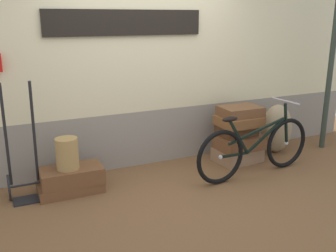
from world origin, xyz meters
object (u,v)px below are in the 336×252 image
object	(u,v)px
suitcase_0	(70,187)
suitcase_4	(237,130)
wicker_basket	(67,154)
suitcase_6	(240,111)
suitcase_5	(239,121)
bicycle	(255,148)
suitcase_1	(72,175)
suitcase_3	(240,142)
luggage_trolley	(24,171)
burlap_sack	(276,129)
suitcase_2	(237,154)

from	to	relation	value
suitcase_0	suitcase_4	xyz separation A→B (m)	(2.30, 0.01, 0.40)
wicker_basket	suitcase_6	bearing A→B (deg)	0.17
suitcase_5	suitcase_6	bearing A→B (deg)	34.69
suitcase_6	bicycle	world-z (taller)	bicycle
suitcase_4	suitcase_5	xyz separation A→B (m)	(-0.00, -0.04, 0.14)
suitcase_0	suitcase_4	distance (m)	2.33
suitcase_1	suitcase_3	bearing A→B (deg)	1.23
suitcase_3	luggage_trolley	bearing A→B (deg)	175.90
suitcase_0	bicycle	world-z (taller)	bicycle
suitcase_5	suitcase_3	bearing A→B (deg)	-2.09
suitcase_0	luggage_trolley	distance (m)	0.54
suitcase_1	suitcase_4	xyz separation A→B (m)	(2.27, 0.03, 0.25)
suitcase_0	burlap_sack	world-z (taller)	burlap_sack
suitcase_5	burlap_sack	distance (m)	0.80
suitcase_1	suitcase_3	size ratio (longest dim) A/B	1.11
suitcase_1	suitcase_2	distance (m)	2.30
suitcase_5	suitcase_2	bearing A→B (deg)	49.29
luggage_trolley	suitcase_5	bearing A→B (deg)	-1.94
suitcase_1	suitcase_6	size ratio (longest dim) A/B	1.26
suitcase_0	suitcase_5	bearing A→B (deg)	-0.65
suitcase_3	burlap_sack	world-z (taller)	burlap_sack
suitcase_2	burlap_sack	size ratio (longest dim) A/B	0.84
suitcase_6	burlap_sack	size ratio (longest dim) A/B	0.76
suitcase_4	luggage_trolley	xyz separation A→B (m)	(-2.77, 0.05, -0.14)
suitcase_3	suitcase_0	bearing A→B (deg)	176.96
suitcase_4	bicycle	size ratio (longest dim) A/B	0.28
bicycle	suitcase_3	bearing A→B (deg)	77.49
suitcase_6	luggage_trolley	bearing A→B (deg)	-179.56
suitcase_1	luggage_trolley	bearing A→B (deg)	172.60
suitcase_0	wicker_basket	world-z (taller)	wicker_basket
luggage_trolley	wicker_basket	bearing A→B (deg)	-9.94
suitcase_5	suitcase_0	bearing A→B (deg)	179.00
suitcase_2	luggage_trolley	xyz separation A→B (m)	(-2.80, 0.06, 0.22)
wicker_basket	bicycle	distance (m)	2.29
bicycle	wicker_basket	bearing A→B (deg)	167.84
suitcase_2	burlap_sack	world-z (taller)	burlap_sack
suitcase_0	suitcase_2	xyz separation A→B (m)	(2.32, -0.00, 0.04)
suitcase_4	suitcase_0	bearing A→B (deg)	176.34
luggage_trolley	bicycle	distance (m)	2.76
suitcase_5	suitcase_4	bearing A→B (deg)	87.04
suitcase_6	suitcase_5	bearing A→B (deg)	-143.22
suitcase_1	suitcase_5	size ratio (longest dim) A/B	1.23
wicker_basket	suitcase_1	bearing A→B (deg)	3.02
suitcase_5	suitcase_6	world-z (taller)	suitcase_6
suitcase_4	suitcase_5	distance (m)	0.15
suitcase_2	suitcase_4	size ratio (longest dim) A/B	1.21
bicycle	suitcase_6	bearing A→B (deg)	78.32
suitcase_0	suitcase_1	world-z (taller)	suitcase_1
suitcase_2	luggage_trolley	size ratio (longest dim) A/B	0.46
suitcase_5	wicker_basket	world-z (taller)	suitcase_5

